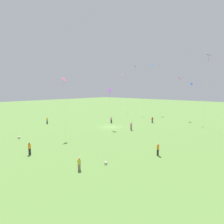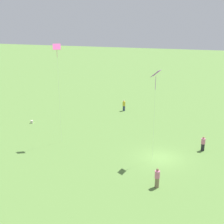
{
  "view_description": "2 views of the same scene",
  "coord_description": "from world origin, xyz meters",
  "px_view_note": "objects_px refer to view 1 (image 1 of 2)",
  "views": [
    {
      "loc": [
        31.53,
        29.56,
        9.43
      ],
      "look_at": [
        2.49,
        3.02,
        4.31
      ],
      "focal_mm": 28.0,
      "sensor_mm": 36.0,
      "label": 1
    },
    {
      "loc": [
        -4.52,
        30.79,
        14.56
      ],
      "look_at": [
        3.99,
        4.66,
        6.15
      ],
      "focal_mm": 50.0,
      "sensor_mm": 36.0,
      "label": 2
    }
  ],
  "objects_px": {
    "person_2": "(152,120)",
    "kite_1": "(110,91)",
    "kite_2": "(64,82)",
    "kite_6": "(135,69)",
    "person_3": "(79,164)",
    "person_5": "(47,121)",
    "kite_7": "(191,87)",
    "person_6": "(30,149)",
    "person_0": "(131,126)",
    "picnic_bag_0": "(106,163)",
    "picnic_bag_1": "(19,138)",
    "kite_5": "(180,80)",
    "kite_8": "(153,67)",
    "person_4": "(111,120)",
    "person_1": "(158,149)",
    "kite_0": "(122,77)",
    "kite_3": "(209,59)"
  },
  "relations": [
    {
      "from": "person_1",
      "to": "kite_0",
      "type": "height_order",
      "value": "kite_0"
    },
    {
      "from": "kite_7",
      "to": "person_4",
      "type": "bearing_deg",
      "value": -152.06
    },
    {
      "from": "person_3",
      "to": "kite_3",
      "type": "distance_m",
      "value": 36.97
    },
    {
      "from": "person_3",
      "to": "kite_5",
      "type": "xyz_separation_m",
      "value": [
        -43.21,
        -5.68,
        11.57
      ]
    },
    {
      "from": "kite_5",
      "to": "kite_7",
      "type": "xyz_separation_m",
      "value": [
        5.36,
        5.39,
        -2.17
      ]
    },
    {
      "from": "person_3",
      "to": "person_5",
      "type": "bearing_deg",
      "value": -123.04
    },
    {
      "from": "kite_2",
      "to": "picnic_bag_1",
      "type": "relative_size",
      "value": 26.44
    },
    {
      "from": "person_2",
      "to": "kite_3",
      "type": "relative_size",
      "value": 0.1
    },
    {
      "from": "kite_1",
      "to": "picnic_bag_1",
      "type": "xyz_separation_m",
      "value": [
        18.73,
        -6.54,
        -8.78
      ]
    },
    {
      "from": "person_3",
      "to": "picnic_bag_0",
      "type": "xyz_separation_m",
      "value": [
        -3.2,
        1.23,
        -0.62
      ]
    },
    {
      "from": "person_3",
      "to": "person_5",
      "type": "relative_size",
      "value": 0.89
    },
    {
      "from": "person_6",
      "to": "picnic_bag_1",
      "type": "distance_m",
      "value": 10.28
    },
    {
      "from": "kite_3",
      "to": "kite_6",
      "type": "distance_m",
      "value": 29.36
    },
    {
      "from": "kite_0",
      "to": "person_5",
      "type": "bearing_deg",
      "value": -19.87
    },
    {
      "from": "person_3",
      "to": "kite_0",
      "type": "height_order",
      "value": "kite_0"
    },
    {
      "from": "person_2",
      "to": "person_1",
      "type": "bearing_deg",
      "value": 113.5
    },
    {
      "from": "person_6",
      "to": "kite_6",
      "type": "relative_size",
      "value": 0.1
    },
    {
      "from": "kite_1",
      "to": "kite_3",
      "type": "distance_m",
      "value": 23.68
    },
    {
      "from": "person_2",
      "to": "kite_1",
      "type": "xyz_separation_m",
      "value": [
        12.87,
        -4.41,
        8.15
      ]
    },
    {
      "from": "person_2",
      "to": "kite_6",
      "type": "bearing_deg",
      "value": -46.79
    },
    {
      "from": "person_0",
      "to": "picnic_bag_0",
      "type": "bearing_deg",
      "value": -130.73
    },
    {
      "from": "kite_8",
      "to": "person_5",
      "type": "bearing_deg",
      "value": -33.96
    },
    {
      "from": "kite_1",
      "to": "picnic_bag_1",
      "type": "relative_size",
      "value": 21.72
    },
    {
      "from": "person_0",
      "to": "kite_2",
      "type": "bearing_deg",
      "value": 174.25
    },
    {
      "from": "kite_8",
      "to": "picnic_bag_1",
      "type": "relative_size",
      "value": 42.84
    },
    {
      "from": "person_1",
      "to": "person_3",
      "type": "bearing_deg",
      "value": -162.84
    },
    {
      "from": "person_1",
      "to": "kite_8",
      "type": "bearing_deg",
      "value": 72.21
    },
    {
      "from": "person_2",
      "to": "person_3",
      "type": "xyz_separation_m",
      "value": [
        31.86,
        8.39,
        -0.04
      ]
    },
    {
      "from": "person_3",
      "to": "kite_8",
      "type": "distance_m",
      "value": 54.12
    },
    {
      "from": "person_4",
      "to": "kite_8",
      "type": "bearing_deg",
      "value": -67.85
    },
    {
      "from": "kite_6",
      "to": "person_4",
      "type": "bearing_deg",
      "value": -132.76
    },
    {
      "from": "kite_2",
      "to": "kite_7",
      "type": "distance_m",
      "value": 33.52
    },
    {
      "from": "kite_1",
      "to": "kite_8",
      "type": "relative_size",
      "value": 0.51
    },
    {
      "from": "person_2",
      "to": "person_3",
      "type": "relative_size",
      "value": 1.07
    },
    {
      "from": "kite_2",
      "to": "kite_6",
      "type": "distance_m",
      "value": 37.58
    },
    {
      "from": "kite_6",
      "to": "kite_8",
      "type": "xyz_separation_m",
      "value": [
        -4.55,
        4.74,
        0.66
      ]
    },
    {
      "from": "person_1",
      "to": "kite_6",
      "type": "height_order",
      "value": "kite_6"
    },
    {
      "from": "person_0",
      "to": "kite_7",
      "type": "bearing_deg",
      "value": 0.29
    },
    {
      "from": "person_1",
      "to": "person_4",
      "type": "distance_m",
      "value": 25.48
    },
    {
      "from": "person_0",
      "to": "person_6",
      "type": "relative_size",
      "value": 1.02
    },
    {
      "from": "person_3",
      "to": "kite_6",
      "type": "xyz_separation_m",
      "value": [
        -43.58,
        -22.83,
        16.24
      ]
    },
    {
      "from": "kite_2",
      "to": "kite_3",
      "type": "xyz_separation_m",
      "value": [
        -25.78,
        19.07,
        5.39
      ]
    },
    {
      "from": "kite_2",
      "to": "kite_1",
      "type": "bearing_deg",
      "value": 8.44
    },
    {
      "from": "kite_0",
      "to": "picnic_bag_1",
      "type": "bearing_deg",
      "value": -9.59
    },
    {
      "from": "person_3",
      "to": "kite_8",
      "type": "xyz_separation_m",
      "value": [
        -48.13,
        -18.09,
        16.9
      ]
    },
    {
      "from": "kite_0",
      "to": "kite_8",
      "type": "distance_m",
      "value": 14.94
    },
    {
      "from": "person_0",
      "to": "kite_8",
      "type": "distance_m",
      "value": 34.09
    },
    {
      "from": "picnic_bag_1",
      "to": "kite_6",
      "type": "bearing_deg",
      "value": -175.39
    },
    {
      "from": "kite_1",
      "to": "kite_7",
      "type": "xyz_separation_m",
      "value": [
        -18.86,
        12.52,
        1.21
      ]
    },
    {
      "from": "person_6",
      "to": "kite_1",
      "type": "distance_m",
      "value": 22.63
    }
  ]
}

